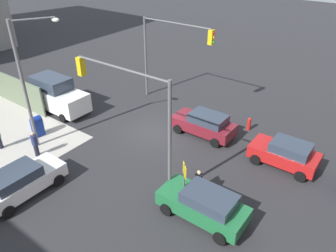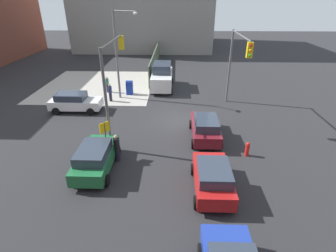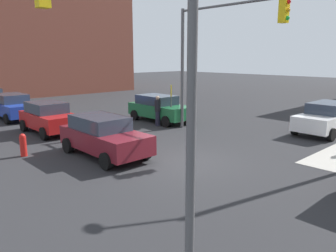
# 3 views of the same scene
# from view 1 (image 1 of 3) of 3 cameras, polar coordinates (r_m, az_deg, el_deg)

# --- Properties ---
(ground_plane) EXTENTS (120.00, 120.00, 0.00)m
(ground_plane) POSITION_cam_1_polar(r_m,az_deg,el_deg) (22.72, -2.18, -1.13)
(ground_plane) COLOR #28282B
(traffic_signal_nw_corner) EXTENTS (6.18, 0.36, 6.50)m
(traffic_signal_nw_corner) POSITION_cam_1_polar(r_m,az_deg,el_deg) (16.27, -6.51, 3.92)
(traffic_signal_nw_corner) COLOR #59595B
(traffic_signal_nw_corner) RESTS_ON ground
(traffic_signal_se_corner) EXTENTS (6.24, 0.36, 6.50)m
(traffic_signal_se_corner) POSITION_cam_1_polar(r_m,az_deg,el_deg) (25.26, 0.31, 13.85)
(traffic_signal_se_corner) COLOR #59595B
(traffic_signal_se_corner) RESTS_ON ground
(street_lamp_corner) EXTENTS (1.54, 2.38, 8.00)m
(street_lamp_corner) POSITION_cam_1_polar(r_m,az_deg,el_deg) (20.96, -23.13, 7.92)
(street_lamp_corner) COLOR slate
(street_lamp_corner) RESTS_ON ground
(warning_sign_two_way) EXTENTS (0.48, 0.48, 2.40)m
(warning_sign_two_way) POSITION_cam_1_polar(r_m,az_deg,el_deg) (16.19, 2.86, -8.87)
(warning_sign_two_way) COLOR #4C4C4C
(warning_sign_two_way) RESTS_ON ground
(mailbox_blue) EXTENTS (0.56, 0.64, 1.43)m
(mailbox_blue) POSITION_cam_1_polar(r_m,az_deg,el_deg) (23.73, -21.83, 0.10)
(mailbox_blue) COLOR navy
(mailbox_blue) RESTS_ON ground
(fire_hydrant) EXTENTS (0.26, 0.26, 0.94)m
(fire_hydrant) POSITION_cam_1_polar(r_m,az_deg,el_deg) (23.49, 13.93, 0.43)
(fire_hydrant) COLOR red
(fire_hydrant) RESTS_ON ground
(sedan_green) EXTENTS (4.33, 2.02, 1.62)m
(sedan_green) POSITION_cam_1_polar(r_m,az_deg,el_deg) (16.00, 6.32, -13.42)
(sedan_green) COLOR #1E6638
(sedan_green) RESTS_ON ground
(coupe_red) EXTENTS (3.87, 2.02, 1.62)m
(coupe_red) POSITION_cam_1_polar(r_m,az_deg,el_deg) (20.33, 19.77, -4.52)
(coupe_red) COLOR #B21919
(coupe_red) RESTS_ON ground
(sedan_white) EXTENTS (2.02, 4.31, 1.62)m
(sedan_white) POSITION_cam_1_polar(r_m,az_deg,el_deg) (18.78, -24.22, -8.76)
(sedan_white) COLOR white
(sedan_white) RESTS_ON ground
(coupe_maroon) EXTENTS (4.29, 2.02, 1.62)m
(coupe_maroon) POSITION_cam_1_polar(r_m,az_deg,el_deg) (22.19, 6.36, 0.39)
(coupe_maroon) COLOR maroon
(coupe_maroon) RESTS_ON ground
(van_white_delivery) EXTENTS (5.40, 2.32, 2.62)m
(van_white_delivery) POSITION_cam_1_polar(r_m,az_deg,el_deg) (26.60, -18.94, 5.22)
(van_white_delivery) COLOR white
(van_white_delivery) RESTS_ON ground
(pedestrian_crossing) EXTENTS (0.36, 0.36, 1.76)m
(pedestrian_crossing) POSITION_cam_1_polar(r_m,az_deg,el_deg) (16.96, 5.30, -10.01)
(pedestrian_crossing) COLOR black
(pedestrian_crossing) RESTS_ON ground
(pedestrian_waiting) EXTENTS (0.36, 0.36, 1.69)m
(pedestrian_waiting) POSITION_cam_1_polar(r_m,az_deg,el_deg) (21.52, -22.16, -2.86)
(pedestrian_waiting) COLOR navy
(pedestrian_waiting) RESTS_ON ground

